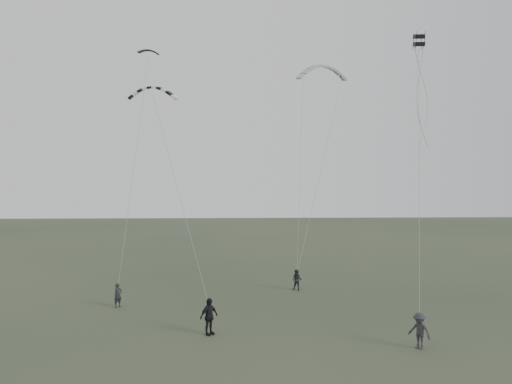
{
  "coord_description": "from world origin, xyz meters",
  "views": [
    {
      "loc": [
        -0.32,
        -27.4,
        8.48
      ],
      "look_at": [
        0.81,
        4.73,
        7.36
      ],
      "focal_mm": 35.0,
      "sensor_mm": 36.0,
      "label": 1
    }
  ],
  "objects_px": {
    "flyer_left": "(118,295)",
    "flyer_center": "(209,316)",
    "kite_dark_small": "(149,50)",
    "flyer_far": "(419,331)",
    "kite_box": "(419,40)",
    "kite_pale_large": "(322,66)",
    "kite_striped": "(152,87)",
    "flyer_right": "(297,280)"
  },
  "relations": [
    {
      "from": "flyer_right",
      "to": "kite_dark_small",
      "type": "bearing_deg",
      "value": -168.3
    },
    {
      "from": "flyer_right",
      "to": "flyer_far",
      "type": "xyz_separation_m",
      "value": [
        4.52,
        -12.43,
        0.12
      ]
    },
    {
      "from": "flyer_right",
      "to": "kite_pale_large",
      "type": "xyz_separation_m",
      "value": [
        2.54,
        4.35,
        16.51
      ]
    },
    {
      "from": "flyer_center",
      "to": "kite_box",
      "type": "height_order",
      "value": "kite_box"
    },
    {
      "from": "flyer_left",
      "to": "flyer_center",
      "type": "relative_size",
      "value": 0.78
    },
    {
      "from": "kite_dark_small",
      "to": "kite_pale_large",
      "type": "height_order",
      "value": "kite_dark_small"
    },
    {
      "from": "flyer_far",
      "to": "kite_box",
      "type": "bearing_deg",
      "value": 120.12
    },
    {
      "from": "kite_striped",
      "to": "kite_box",
      "type": "xyz_separation_m",
      "value": [
        15.81,
        -1.78,
        2.52
      ]
    },
    {
      "from": "flyer_right",
      "to": "kite_box",
      "type": "xyz_separation_m",
      "value": [
        6.28,
        -7.07,
        15.57
      ]
    },
    {
      "from": "flyer_left",
      "to": "flyer_right",
      "type": "relative_size",
      "value": 1.0
    },
    {
      "from": "kite_dark_small",
      "to": "flyer_far",
      "type": "bearing_deg",
      "value": -66.91
    },
    {
      "from": "flyer_far",
      "to": "kite_dark_small",
      "type": "bearing_deg",
      "value": -175.56
    },
    {
      "from": "flyer_left",
      "to": "kite_box",
      "type": "distance_m",
      "value": 24.18
    },
    {
      "from": "kite_striped",
      "to": "flyer_far",
      "type": "bearing_deg",
      "value": -25.11
    },
    {
      "from": "kite_striped",
      "to": "flyer_left",
      "type": "bearing_deg",
      "value": 158.45
    },
    {
      "from": "kite_dark_small",
      "to": "kite_box",
      "type": "height_order",
      "value": "kite_dark_small"
    },
    {
      "from": "flyer_right",
      "to": "flyer_center",
      "type": "height_order",
      "value": "flyer_center"
    },
    {
      "from": "kite_pale_large",
      "to": "kite_box",
      "type": "bearing_deg",
      "value": -81.17
    },
    {
      "from": "flyer_center",
      "to": "kite_dark_small",
      "type": "bearing_deg",
      "value": 68.88
    },
    {
      "from": "flyer_right",
      "to": "kite_striped",
      "type": "relative_size",
      "value": 0.52
    },
    {
      "from": "flyer_center",
      "to": "kite_pale_large",
      "type": "bearing_deg",
      "value": 15.71
    },
    {
      "from": "flyer_center",
      "to": "flyer_far",
      "type": "relative_size",
      "value": 1.11
    },
    {
      "from": "flyer_center",
      "to": "kite_striped",
      "type": "bearing_deg",
      "value": 84.32
    },
    {
      "from": "flyer_center",
      "to": "kite_pale_large",
      "type": "height_order",
      "value": "kite_pale_large"
    },
    {
      "from": "flyer_center",
      "to": "flyer_far",
      "type": "bearing_deg",
      "value": -57.35
    },
    {
      "from": "kite_dark_small",
      "to": "kite_striped",
      "type": "bearing_deg",
      "value": -101.49
    },
    {
      "from": "kite_striped",
      "to": "flyer_center",
      "type": "bearing_deg",
      "value": -49.92
    },
    {
      "from": "flyer_far",
      "to": "kite_box",
      "type": "distance_m",
      "value": 16.45
    },
    {
      "from": "flyer_far",
      "to": "kite_pale_large",
      "type": "xyz_separation_m",
      "value": [
        -1.98,
        16.78,
        16.39
      ]
    },
    {
      "from": "flyer_center",
      "to": "kite_striped",
      "type": "height_order",
      "value": "kite_striped"
    },
    {
      "from": "kite_pale_large",
      "to": "kite_box",
      "type": "height_order",
      "value": "kite_pale_large"
    },
    {
      "from": "flyer_left",
      "to": "kite_dark_small",
      "type": "xyz_separation_m",
      "value": [
        0.86,
        6.86,
        17.24
      ]
    },
    {
      "from": "flyer_left",
      "to": "kite_dark_small",
      "type": "bearing_deg",
      "value": 37.43
    },
    {
      "from": "flyer_left",
      "to": "flyer_far",
      "type": "bearing_deg",
      "value": -71.87
    },
    {
      "from": "kite_box",
      "to": "kite_dark_small",
      "type": "bearing_deg",
      "value": 154.35
    },
    {
      "from": "flyer_far",
      "to": "flyer_right",
      "type": "bearing_deg",
      "value": 158.31
    },
    {
      "from": "flyer_far",
      "to": "kite_pale_large",
      "type": "height_order",
      "value": "kite_pale_large"
    },
    {
      "from": "flyer_center",
      "to": "flyer_left",
      "type": "bearing_deg",
      "value": 93.08
    },
    {
      "from": "flyer_right",
      "to": "flyer_center",
      "type": "distance_m",
      "value": 11.55
    },
    {
      "from": "kite_dark_small",
      "to": "flyer_center",
      "type": "bearing_deg",
      "value": -90.21
    },
    {
      "from": "flyer_right",
      "to": "kite_pale_large",
      "type": "bearing_deg",
      "value": 84.77
    },
    {
      "from": "flyer_right",
      "to": "kite_dark_small",
      "type": "xyz_separation_m",
      "value": [
        -11.14,
        2.63,
        17.24
      ]
    }
  ]
}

